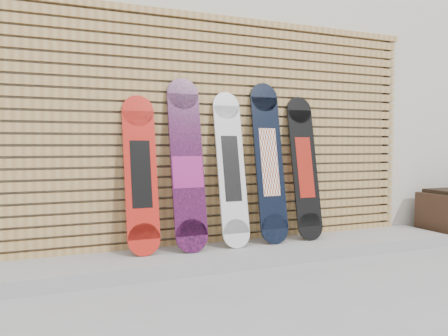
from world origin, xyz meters
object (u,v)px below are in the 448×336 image
(snowboard_3, at_px, (269,162))
(snowboard_4, at_px, (304,167))
(snowboard_0, at_px, (141,174))
(snowboard_1, at_px, (187,165))
(snowboard_2, at_px, (231,168))

(snowboard_3, height_order, snowboard_4, snowboard_3)
(snowboard_0, xyz_separation_m, snowboard_4, (1.65, -0.01, 0.03))
(snowboard_0, height_order, snowboard_1, snowboard_1)
(snowboard_1, height_order, snowboard_4, snowboard_1)
(snowboard_1, xyz_separation_m, snowboard_3, (0.83, 0.02, 0.01))
(snowboard_2, relative_size, snowboard_3, 0.93)
(snowboard_1, relative_size, snowboard_3, 1.00)
(snowboard_0, xyz_separation_m, snowboard_2, (0.84, -0.02, 0.03))
(snowboard_0, distance_m, snowboard_1, 0.42)
(snowboard_3, bearing_deg, snowboard_1, -178.95)
(snowboard_1, relative_size, snowboard_4, 1.08)
(snowboard_0, height_order, snowboard_2, snowboard_2)
(snowboard_1, distance_m, snowboard_2, 0.43)
(snowboard_0, distance_m, snowboard_4, 1.65)
(snowboard_0, xyz_separation_m, snowboard_3, (1.25, -0.01, 0.09))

